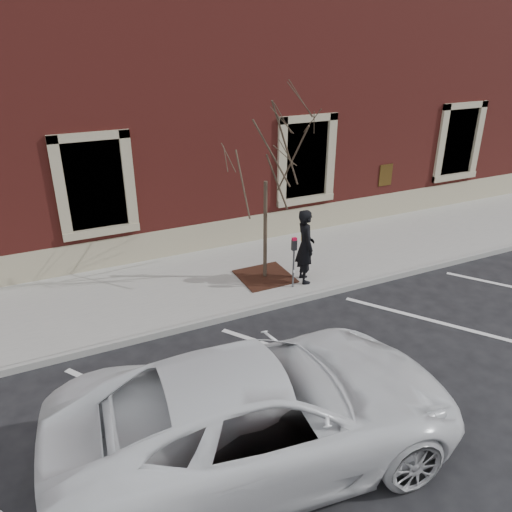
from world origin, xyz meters
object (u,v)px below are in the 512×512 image
man (305,246)px  sapling (266,152)px  parking_meter (294,253)px  white_truck (262,411)px

man → sapling: (-0.80, 0.59, 2.26)m
man → parking_meter: (-0.42, -0.18, -0.03)m
parking_meter → sapling: sapling is taller
parking_meter → sapling: size_ratio=0.28×
sapling → white_truck: size_ratio=0.75×
white_truck → parking_meter: bearing=-28.7°
parking_meter → sapling: bearing=141.1°
parking_meter → white_truck: white_truck is taller
man → sapling: 2.47m
man → parking_meter: bearing=126.2°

